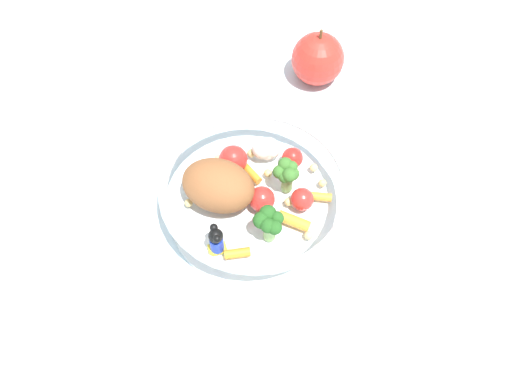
# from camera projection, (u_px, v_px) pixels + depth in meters

# --- Properties ---
(ground_plane) EXTENTS (2.40, 2.40, 0.00)m
(ground_plane) POSITION_uv_depth(u_px,v_px,m) (250.00, 208.00, 0.59)
(ground_plane) COLOR silver
(food_container) EXTENTS (0.20, 0.20, 0.06)m
(food_container) POSITION_uv_depth(u_px,v_px,m) (250.00, 188.00, 0.57)
(food_container) COLOR white
(food_container) RESTS_ON ground_plane
(loose_apple) EXTENTS (0.07, 0.07, 0.08)m
(loose_apple) POSITION_uv_depth(u_px,v_px,m) (318.00, 59.00, 0.67)
(loose_apple) COLOR red
(loose_apple) RESTS_ON ground_plane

